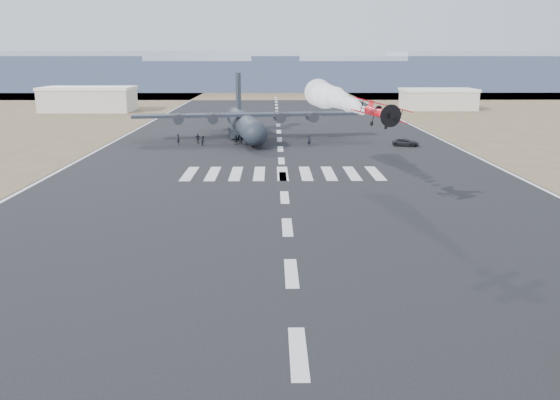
{
  "coord_description": "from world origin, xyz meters",
  "views": [
    {
      "loc": [
        -1.29,
        -29.11,
        14.69
      ],
      "look_at": [
        -0.72,
        17.34,
        4.0
      ],
      "focal_mm": 40.0,
      "sensor_mm": 36.0,
      "label": 1
    }
  ],
  "objects_px": {
    "crew_c": "(246,141)",
    "crew_h": "(241,140)",
    "crew_b": "(203,141)",
    "transport_aircraft": "(245,122)",
    "support_vehicle": "(406,142)",
    "crew_f": "(236,140)",
    "crew_g": "(309,140)",
    "aerobatic_biplane": "(380,112)",
    "hangar_left": "(88,99)",
    "hangar_right": "(438,99)",
    "crew_a": "(178,139)",
    "crew_d": "(198,138)",
    "crew_e": "(245,139)"
  },
  "relations": [
    {
      "from": "crew_c",
      "to": "crew_h",
      "type": "distance_m",
      "value": 2.78
    },
    {
      "from": "crew_b",
      "to": "transport_aircraft",
      "type": "bearing_deg",
      "value": -20.75
    },
    {
      "from": "support_vehicle",
      "to": "crew_f",
      "type": "distance_m",
      "value": 28.85
    },
    {
      "from": "crew_f",
      "to": "crew_h",
      "type": "xyz_separation_m",
      "value": [
        0.87,
        0.24,
        -0.02
      ]
    },
    {
      "from": "crew_c",
      "to": "crew_g",
      "type": "bearing_deg",
      "value": -99.77
    },
    {
      "from": "crew_g",
      "to": "crew_c",
      "type": "bearing_deg",
      "value": 36.59
    },
    {
      "from": "crew_h",
      "to": "aerobatic_biplane",
      "type": "bearing_deg",
      "value": -80.2
    },
    {
      "from": "hangar_left",
      "to": "support_vehicle",
      "type": "xyz_separation_m",
      "value": [
        73.19,
        -69.86,
        -2.79
      ]
    },
    {
      "from": "crew_c",
      "to": "crew_f",
      "type": "distance_m",
      "value": 3.0
    },
    {
      "from": "hangar_left",
      "to": "aerobatic_biplane",
      "type": "relative_size",
      "value": 4.51
    },
    {
      "from": "hangar_right",
      "to": "hangar_left",
      "type": "bearing_deg",
      "value": -177.08
    },
    {
      "from": "support_vehicle",
      "to": "crew_b",
      "type": "xyz_separation_m",
      "value": [
        -34.22,
        0.93,
        0.22
      ]
    },
    {
      "from": "hangar_right",
      "to": "crew_a",
      "type": "height_order",
      "value": "hangar_right"
    },
    {
      "from": "hangar_left",
      "to": "crew_c",
      "type": "relative_size",
      "value": 12.96
    },
    {
      "from": "crew_h",
      "to": "hangar_left",
      "type": "bearing_deg",
      "value": 117.76
    },
    {
      "from": "hangar_left",
      "to": "crew_b",
      "type": "relative_size",
      "value": 14.65
    },
    {
      "from": "transport_aircraft",
      "to": "support_vehicle",
      "type": "xyz_separation_m",
      "value": [
        27.55,
        -10.56,
        -2.39
      ]
    },
    {
      "from": "crew_a",
      "to": "crew_d",
      "type": "relative_size",
      "value": 1.04
    },
    {
      "from": "crew_c",
      "to": "hangar_right",
      "type": "bearing_deg",
      "value": -47.05
    },
    {
      "from": "hangar_left",
      "to": "crew_g",
      "type": "height_order",
      "value": "hangar_left"
    },
    {
      "from": "hangar_right",
      "to": "transport_aircraft",
      "type": "distance_m",
      "value": 82.92
    },
    {
      "from": "crew_b",
      "to": "support_vehicle",
      "type": "bearing_deg",
      "value": -77.6
    },
    {
      "from": "transport_aircraft",
      "to": "crew_d",
      "type": "distance_m",
      "value": 10.68
    },
    {
      "from": "crew_c",
      "to": "transport_aircraft",
      "type": "bearing_deg",
      "value": -8.94
    },
    {
      "from": "aerobatic_biplane",
      "to": "crew_f",
      "type": "bearing_deg",
      "value": 99.21
    },
    {
      "from": "crew_e",
      "to": "crew_h",
      "type": "distance_m",
      "value": 1.11
    },
    {
      "from": "transport_aircraft",
      "to": "crew_b",
      "type": "height_order",
      "value": "transport_aircraft"
    },
    {
      "from": "aerobatic_biplane",
      "to": "crew_d",
      "type": "distance_m",
      "value": 58.04
    },
    {
      "from": "crew_d",
      "to": "crew_g",
      "type": "height_order",
      "value": "crew_g"
    },
    {
      "from": "hangar_left",
      "to": "crew_e",
      "type": "xyz_separation_m",
      "value": [
        45.98,
        -68.12,
        -2.48
      ]
    },
    {
      "from": "hangar_right",
      "to": "crew_d",
      "type": "xyz_separation_m",
      "value": [
        -60.22,
        -71.22,
        -2.12
      ]
    },
    {
      "from": "aerobatic_biplane",
      "to": "crew_c",
      "type": "distance_m",
      "value": 51.86
    },
    {
      "from": "crew_e",
      "to": "crew_g",
      "type": "xyz_separation_m",
      "value": [
        10.91,
        -1.24,
        0.01
      ]
    },
    {
      "from": "crew_d",
      "to": "crew_b",
      "type": "bearing_deg",
      "value": 125.08
    },
    {
      "from": "crew_h",
      "to": "crew_d",
      "type": "bearing_deg",
      "value": 166.01
    },
    {
      "from": "hangar_right",
      "to": "crew_e",
      "type": "height_order",
      "value": "hangar_right"
    },
    {
      "from": "crew_c",
      "to": "crew_f",
      "type": "bearing_deg",
      "value": 25.52
    },
    {
      "from": "transport_aircraft",
      "to": "crew_c",
      "type": "relative_size",
      "value": 21.39
    },
    {
      "from": "crew_e",
      "to": "crew_g",
      "type": "relative_size",
      "value": 0.99
    },
    {
      "from": "crew_d",
      "to": "crew_f",
      "type": "bearing_deg",
      "value": -179.32
    },
    {
      "from": "crew_a",
      "to": "crew_g",
      "type": "height_order",
      "value": "crew_g"
    },
    {
      "from": "crew_c",
      "to": "crew_e",
      "type": "relative_size",
      "value": 1.01
    },
    {
      "from": "transport_aircraft",
      "to": "crew_h",
      "type": "relative_size",
      "value": 25.2
    },
    {
      "from": "crew_h",
      "to": "crew_e",
      "type": "bearing_deg",
      "value": -58.87
    },
    {
      "from": "support_vehicle",
      "to": "crew_d",
      "type": "bearing_deg",
      "value": 102.47
    },
    {
      "from": "transport_aircraft",
      "to": "crew_a",
      "type": "bearing_deg",
      "value": -151.79
    },
    {
      "from": "transport_aircraft",
      "to": "support_vehicle",
      "type": "bearing_deg",
      "value": -29.8
    },
    {
      "from": "crew_c",
      "to": "crew_d",
      "type": "distance_m",
      "value": 9.24
    },
    {
      "from": "transport_aircraft",
      "to": "crew_b",
      "type": "distance_m",
      "value": 11.91
    },
    {
      "from": "crew_e",
      "to": "crew_f",
      "type": "height_order",
      "value": "crew_e"
    }
  ]
}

